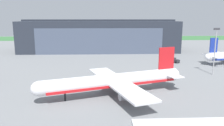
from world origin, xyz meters
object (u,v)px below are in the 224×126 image
at_px(airliner_near_right, 114,81).
at_px(apron_light_mast, 215,48).
at_px(baggage_tug, 175,60).
at_px(maintenance_hangar, 100,36).

distance_m(airliner_near_right, apron_light_mast, 48.97).
bearing_deg(baggage_tug, airliner_near_right, -125.64).
height_order(airliner_near_right, baggage_tug, airliner_near_right).
height_order(airliner_near_right, apron_light_mast, apron_light_mast).
distance_m(maintenance_hangar, baggage_tug, 65.04).
bearing_deg(apron_light_mast, airliner_near_right, -151.68).
relative_size(airliner_near_right, apron_light_mast, 2.36).
distance_m(airliner_near_right, baggage_tug, 60.52).
xyz_separation_m(airliner_near_right, apron_light_mast, (42.66, 22.99, 7.01)).
bearing_deg(airliner_near_right, maintenance_hangar, 93.17).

